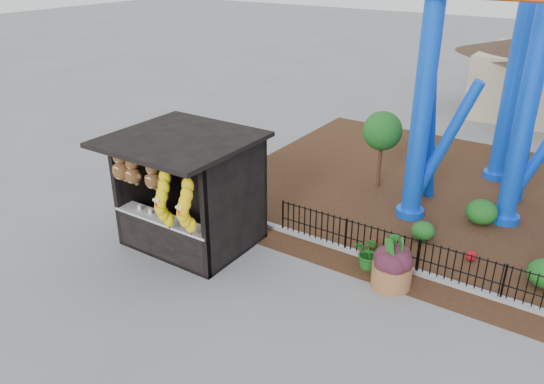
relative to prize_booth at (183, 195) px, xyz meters
The scene contains 9 objects.
ground 3.48m from the prize_booth, 16.51° to the right, with size 120.00×120.00×0.00m, color slate.
mulch_bed 10.09m from the prize_booth, 45.47° to the left, with size 18.00×12.00×0.02m, color #331E11.
curb 7.46m from the prize_booth, 16.80° to the left, with size 18.00×0.18×0.12m, color gray.
prize_booth is the anchor object (origin of this frame).
picket_fence 8.24m from the prize_booth, 14.97° to the left, with size 12.20×0.06×1.00m, color black, non-canonical shape.
terracotta_planter 5.72m from the prize_booth, 13.34° to the left, with size 0.96×0.96×0.61m, color #945B36.
planter_foliage 5.62m from the prize_booth, 13.34° to the left, with size 0.70×0.70×0.64m, color #381621.
potted_plant 5.10m from the prize_booth, 20.14° to the left, with size 0.82×0.71×0.91m, color #31601C.
landscaping 9.34m from the prize_booth, 30.16° to the left, with size 8.12×3.71×0.73m.
Camera 1 is at (5.98, -8.37, 7.49)m, focal length 35.00 mm.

